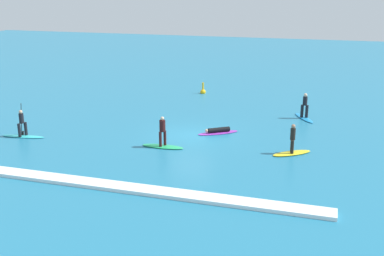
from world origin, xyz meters
The scene contains 8 objects.
ground_plane centered at (0.00, 0.00, 0.00)m, with size 120.00×120.00×0.00m, color teal.
surfer_on_blue_board centered at (6.62, 6.20, 0.53)m, with size 1.81×2.66×1.87m.
surfer_on_yellow_board centered at (6.46, -1.66, 0.41)m, with size 2.36×2.03×1.77m.
surfer_on_purple_board centered at (1.50, 0.95, 0.14)m, with size 2.67×2.18×0.38m.
surfer_on_teal_board centered at (-10.21, -3.38, 0.48)m, with size 2.87×0.92×2.12m.
surfer_on_green_board centered at (-1.01, -2.70, 0.52)m, with size 2.57×0.77×1.89m.
marker_buoy centered at (-2.60, 12.05, 0.19)m, with size 0.50×0.50×1.11m.
wave_crest centered at (0.00, -8.88, 0.09)m, with size 17.98×0.90×0.18m, color white.
Camera 1 is at (8.24, -27.41, 9.22)m, focal length 43.77 mm.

